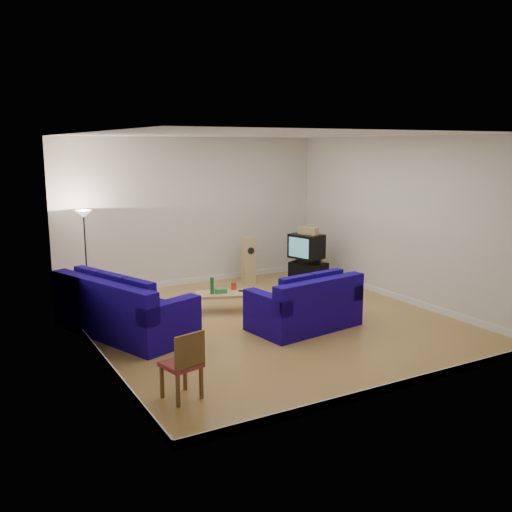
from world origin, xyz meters
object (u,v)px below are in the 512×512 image
sofa_three_seat (121,313)px  tv_stand (308,273)px  television (306,246)px  coffee_table (223,296)px  sofa_loveseat (306,309)px

sofa_three_seat → tv_stand: size_ratio=3.42×
sofa_three_seat → television: (4.52, 1.37, 0.50)m
tv_stand → television: 0.61m
sofa_three_seat → coffee_table: bearing=79.2°
coffee_table → tv_stand: bearing=21.7°
coffee_table → tv_stand: 2.79m
sofa_three_seat → sofa_loveseat: bearing=46.4°
sofa_three_seat → tv_stand: bearing=86.2°
sofa_three_seat → television: television is taller
sofa_loveseat → coffee_table: size_ratio=1.73×
sofa_three_seat → sofa_loveseat: size_ratio=1.41×
sofa_loveseat → tv_stand: bearing=47.2°
sofa_loveseat → television: television is taller
coffee_table → television: 2.78m
tv_stand → television: television is taller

